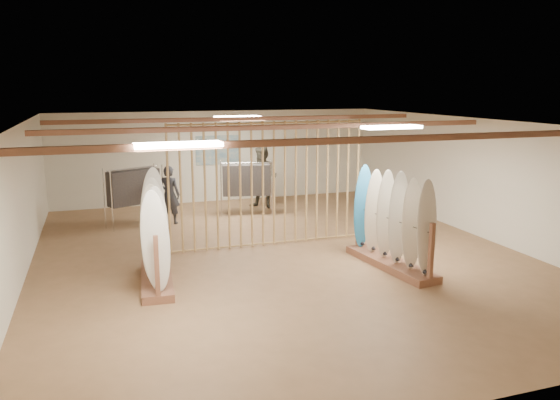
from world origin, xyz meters
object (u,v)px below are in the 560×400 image
object	(u,v)px
clothing_rack_b	(246,180)
shopper_b	(263,173)
shopper_a	(169,191)
rack_left	(155,249)
rack_right	(391,235)
clothing_rack_a	(134,187)

from	to	relation	value
clothing_rack_b	shopper_b	size ratio (longest dim) A/B	0.73
shopper_a	rack_left	bearing A→B (deg)	107.27
clothing_rack_b	shopper_b	distance (m)	0.94
rack_right	shopper_b	size ratio (longest dim) A/B	1.19
clothing_rack_a	shopper_b	world-z (taller)	shopper_b
rack_left	shopper_a	world-z (taller)	rack_left
shopper_a	shopper_b	xyz separation A→B (m)	(2.86, 1.01, 0.17)
rack_right	rack_left	bearing A→B (deg)	166.15
rack_left	shopper_b	world-z (taller)	shopper_b
shopper_a	shopper_b	bearing A→B (deg)	-132.68
shopper_b	shopper_a	bearing A→B (deg)	-119.79
clothing_rack_a	shopper_a	world-z (taller)	shopper_a
clothing_rack_b	shopper_b	world-z (taller)	shopper_b
clothing_rack_a	clothing_rack_b	bearing A→B (deg)	-19.95
rack_left	clothing_rack_b	world-z (taller)	rack_left
rack_left	rack_right	bearing A→B (deg)	-2.38
clothing_rack_b	shopper_a	bearing A→B (deg)	-158.83
shopper_b	clothing_rack_a	bearing A→B (deg)	-125.52
clothing_rack_a	shopper_a	size ratio (longest dim) A/B	0.89
shopper_b	clothing_rack_b	bearing A→B (deg)	-96.22
rack_right	clothing_rack_a	world-z (taller)	rack_right
clothing_rack_b	shopper_a	world-z (taller)	shopper_a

